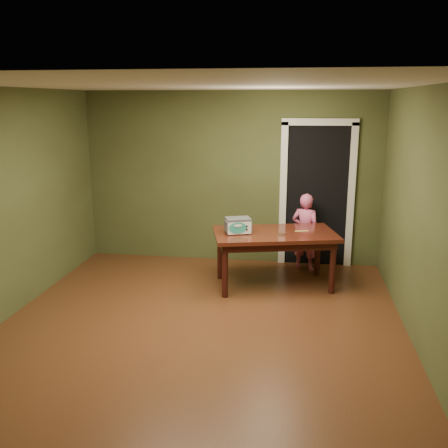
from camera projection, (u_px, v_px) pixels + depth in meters
name	position (u px, v px, depth m)	size (l,w,h in m)	color
floor	(200.00, 328.00, 5.51)	(5.00, 5.00, 0.00)	#542B18
room_shell	(198.00, 175.00, 5.10)	(4.52, 5.02, 2.61)	#49532C
doorway	(316.00, 193.00, 7.74)	(1.10, 0.66, 2.25)	black
dining_table	(275.00, 239.00, 6.64)	(1.77, 1.26, 0.75)	#3B190D
toy_oven	(238.00, 225.00, 6.54)	(0.38, 0.32, 0.21)	#4C4F54
baking_pan	(282.00, 233.00, 6.51)	(0.10, 0.10, 0.02)	silver
spatula	(302.00, 231.00, 6.67)	(0.18, 0.03, 0.01)	#FADF6C
child	(305.00, 232.00, 7.32)	(0.42, 0.27, 1.15)	#E05C8E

